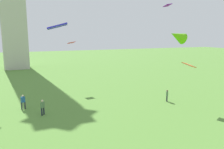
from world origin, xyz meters
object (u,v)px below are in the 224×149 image
at_px(person_2, 43,106).
at_px(kite_flying_2, 168,5).
at_px(kite_flying_4, 71,43).
at_px(kite_flying_6, 189,65).
at_px(kite_flying_5, 57,26).
at_px(person_1, 167,95).
at_px(person_0, 23,101).
at_px(kite_flying_0, 177,36).

relative_size(person_2, kite_flying_2, 1.26).
xyz_separation_m(kite_flying_4, kite_flying_6, (10.77, -15.74, -2.32)).
distance_m(kite_flying_5, kite_flying_6, 16.38).
height_order(person_1, person_2, person_2).
distance_m(person_0, kite_flying_5, 12.28).
distance_m(person_0, kite_flying_0, 21.37).
bearing_deg(kite_flying_5, person_1, -155.47).
relative_size(person_2, kite_flying_6, 0.99).
relative_size(person_1, kite_flying_6, 0.90).
relative_size(kite_flying_2, kite_flying_4, 1.05).
bearing_deg(person_1, kite_flying_6, -134.25).
distance_m(person_2, kite_flying_5, 10.14).
distance_m(person_0, kite_flying_6, 20.59).
bearing_deg(kite_flying_0, kite_flying_4, -136.59).
relative_size(kite_flying_0, kite_flying_6, 1.42).
relative_size(person_1, person_2, 0.91).
relative_size(kite_flying_0, kite_flying_4, 1.89).
height_order(person_1, kite_flying_6, kite_flying_6).
relative_size(person_0, person_2, 1.01).
bearing_deg(kite_flying_4, kite_flying_6, -70.33).
xyz_separation_m(person_0, kite_flying_0, (19.59, -3.71, 7.71)).
height_order(kite_flying_0, kite_flying_5, kite_flying_5).
xyz_separation_m(kite_flying_0, kite_flying_2, (0.40, 2.97, 4.33)).
xyz_separation_m(kite_flying_5, kite_flying_6, (15.76, 1.12, -4.33)).
height_order(kite_flying_4, kite_flying_6, kite_flying_4).
xyz_separation_m(person_1, kite_flying_2, (1.97, 3.40, 12.15)).
distance_m(person_0, kite_flying_4, 13.59).
bearing_deg(person_0, kite_flying_0, 157.19).
distance_m(kite_flying_2, kite_flying_5, 18.76).
bearing_deg(person_2, kite_flying_0, -52.51).
height_order(kite_flying_0, kite_flying_4, kite_flying_0).
distance_m(person_2, kite_flying_0, 19.26).
distance_m(person_0, person_2, 3.58).
xyz_separation_m(kite_flying_4, kite_flying_5, (-4.99, -16.87, 2.01)).
xyz_separation_m(kite_flying_0, kite_flying_5, (-16.49, -4.46, 0.92)).
distance_m(kite_flying_0, kite_flying_2, 5.27).
relative_size(person_0, kite_flying_4, 1.34).
bearing_deg(person_0, kite_flying_5, 98.70).
bearing_deg(kite_flying_4, person_2, -132.40).
relative_size(person_1, kite_flying_0, 0.63).
bearing_deg(person_0, kite_flying_2, 165.80).
xyz_separation_m(kite_flying_0, kite_flying_6, (-0.73, -3.34, -3.42)).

